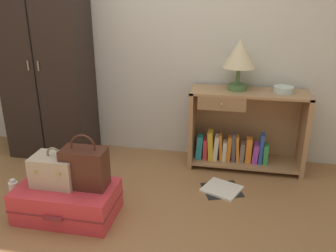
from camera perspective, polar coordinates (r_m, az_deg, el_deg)
name	(u,v)px	position (r m, az deg, el deg)	size (l,w,h in m)	color
ground_plane	(116,235)	(2.63, -8.34, -16.84)	(9.00, 9.00, 0.00)	olive
back_wall	(160,23)	(3.54, -1.27, 16.04)	(6.40, 0.10, 2.60)	beige
wardrobe	(46,61)	(3.69, -18.79, 9.78)	(0.80, 0.47, 1.91)	black
bookshelf	(242,132)	(3.44, 11.76, -0.88)	(1.05, 0.37, 0.75)	#A37A51
table_lamp	(240,56)	(3.26, 11.31, 10.91)	(0.29, 0.29, 0.45)	#4C7542
bowl	(284,89)	(3.34, 17.90, 5.56)	(0.17, 0.17, 0.05)	silver
suitcase_large	(67,201)	(2.84, -15.71, -11.39)	(0.73, 0.45, 0.25)	#D1333D
train_case	(55,170)	(2.78, -17.48, -6.66)	(0.32, 0.24, 0.30)	#B7A88E
handbag	(85,167)	(2.68, -13.09, -6.42)	(0.32, 0.18, 0.41)	#472319
bottle	(15,193)	(3.12, -23.22, -9.71)	(0.07, 0.07, 0.22)	white
open_book_on_floor	(222,189)	(3.13, 8.55, -9.89)	(0.39, 0.37, 0.02)	white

